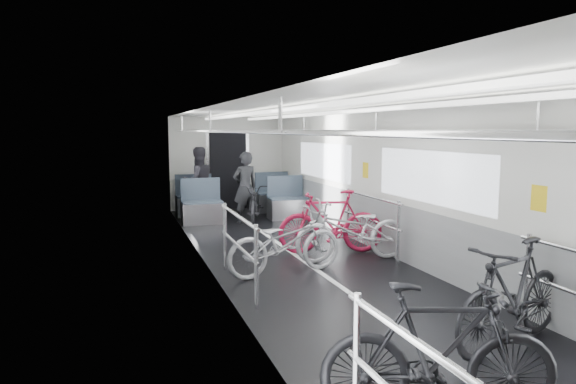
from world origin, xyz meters
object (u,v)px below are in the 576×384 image
at_px(bike_left_mid, 439,353).
at_px(bike_right_near, 512,294).
at_px(bike_aisle, 255,203).
at_px(person_seated, 198,182).
at_px(bike_left_far, 285,242).
at_px(bike_right_mid, 353,230).
at_px(bike_right_far, 331,222).
at_px(person_standing, 245,187).

relative_size(bike_left_mid, bike_right_near, 0.98).
height_order(bike_aisle, person_seated, person_seated).
height_order(bike_left_far, bike_right_mid, bike_right_mid).
bearing_deg(bike_aisle, bike_right_far, -64.41).
relative_size(bike_aisle, person_standing, 1.06).
height_order(bike_left_mid, person_seated, person_seated).
distance_m(bike_left_mid, bike_aisle, 8.16).
distance_m(bike_right_mid, person_standing, 3.93).
bearing_deg(bike_left_mid, person_standing, 14.92).
height_order(bike_right_near, person_standing, person_standing).
bearing_deg(bike_aisle, bike_right_mid, -63.99).
distance_m(bike_right_far, bike_aisle, 3.27).
height_order(person_standing, person_seated, person_seated).
height_order(bike_right_mid, bike_right_far, bike_right_far).
xyz_separation_m(bike_left_far, bike_aisle, (0.67, 4.22, -0.03)).
bearing_deg(bike_left_far, bike_right_far, -58.55).
bearing_deg(person_standing, person_seated, -68.20).
xyz_separation_m(bike_aisle, person_seated, (-1.09, 1.19, 0.39)).
bearing_deg(person_seated, bike_left_mid, 76.94).
bearing_deg(person_seated, bike_right_mid, 93.53).
bearing_deg(bike_right_far, bike_left_mid, -1.98).
xyz_separation_m(bike_right_near, bike_aisle, (-0.61, 7.26, -0.08)).
bearing_deg(bike_right_far, bike_right_near, 14.57).
xyz_separation_m(bike_left_mid, person_seated, (-0.29, 9.31, 0.32)).
bearing_deg(bike_left_far, bike_left_mid, 168.65).
distance_m(bike_right_near, person_standing, 7.31).
distance_m(person_standing, person_seated, 1.47).
xyz_separation_m(bike_left_mid, bike_aisle, (0.80, 8.12, -0.07)).
relative_size(bike_left_mid, bike_right_mid, 0.90).
xyz_separation_m(bike_left_far, bike_right_near, (1.27, -3.04, 0.05)).
height_order(bike_right_mid, bike_aisle, bike_right_mid).
bearing_deg(bike_left_far, person_standing, -15.39).
height_order(bike_right_far, bike_aisle, bike_right_far).
height_order(bike_left_far, person_seated, person_seated).
bearing_deg(person_standing, bike_aisle, 165.83).
bearing_deg(bike_right_mid, person_seated, -159.27).
bearing_deg(person_standing, bike_right_mid, 87.69).
distance_m(bike_right_far, person_seated, 4.70).
height_order(bike_left_mid, bike_right_far, bike_right_far).
relative_size(bike_right_near, bike_right_mid, 0.92).
height_order(bike_left_far, bike_right_near, bike_right_near).
height_order(bike_left_far, bike_right_far, bike_right_far).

